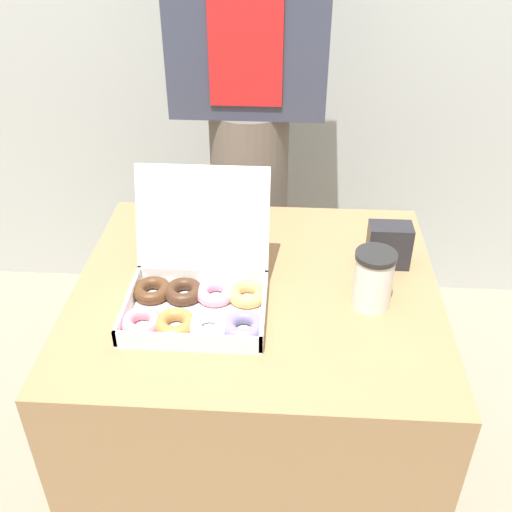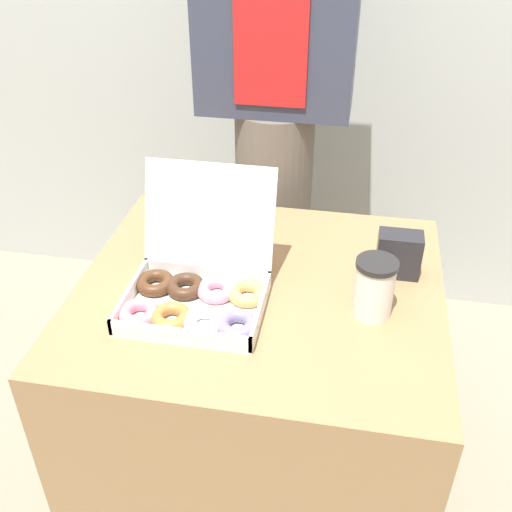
{
  "view_description": "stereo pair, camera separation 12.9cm",
  "coord_description": "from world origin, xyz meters",
  "px_view_note": "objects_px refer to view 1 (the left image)",
  "views": [
    {
      "loc": [
        0.07,
        -1.13,
        1.56
      ],
      "look_at": [
        0.0,
        -0.06,
        0.84
      ],
      "focal_mm": 42.0,
      "sensor_mm": 36.0,
      "label": 1
    },
    {
      "loc": [
        0.2,
        -1.11,
        1.56
      ],
      "look_at": [
        0.0,
        -0.06,
        0.84
      ],
      "focal_mm": 42.0,
      "sensor_mm": 36.0,
      "label": 2
    }
  ],
  "objects_px": {
    "donut_box": "(197,295)",
    "person_customer": "(249,105)",
    "coffee_cup": "(373,279)",
    "napkin_holder": "(389,245)"
  },
  "relations": [
    {
      "from": "donut_box",
      "to": "person_customer",
      "type": "bearing_deg",
      "value": 84.39
    },
    {
      "from": "donut_box",
      "to": "person_customer",
      "type": "relative_size",
      "value": 0.19
    },
    {
      "from": "person_customer",
      "to": "donut_box",
      "type": "bearing_deg",
      "value": -95.61
    },
    {
      "from": "coffee_cup",
      "to": "napkin_holder",
      "type": "xyz_separation_m",
      "value": [
        0.06,
        0.17,
        -0.01
      ]
    },
    {
      "from": "donut_box",
      "to": "coffee_cup",
      "type": "distance_m",
      "value": 0.39
    },
    {
      "from": "donut_box",
      "to": "coffee_cup",
      "type": "relative_size",
      "value": 2.46
    },
    {
      "from": "donut_box",
      "to": "napkin_holder",
      "type": "bearing_deg",
      "value": 24.88
    },
    {
      "from": "donut_box",
      "to": "coffee_cup",
      "type": "bearing_deg",
      "value": 5.9
    },
    {
      "from": "coffee_cup",
      "to": "napkin_holder",
      "type": "bearing_deg",
      "value": 71.27
    },
    {
      "from": "donut_box",
      "to": "napkin_holder",
      "type": "distance_m",
      "value": 0.49
    }
  ]
}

